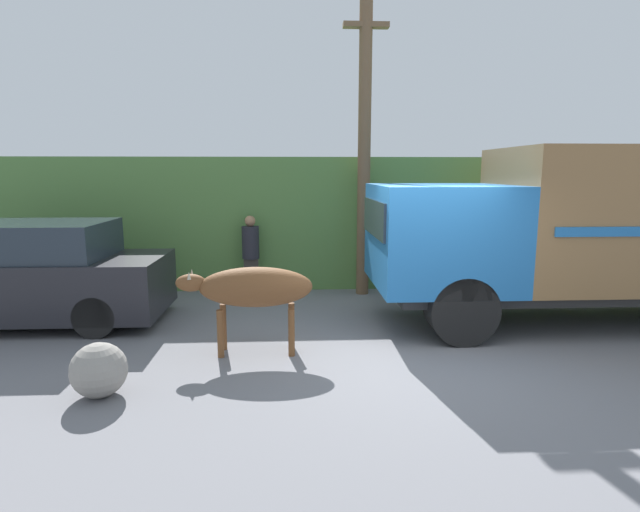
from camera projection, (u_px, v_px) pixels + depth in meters
ground_plane at (421, 356)px, 6.99m from camera, size 60.00×60.00×0.00m
hillside_embankment at (356, 212)px, 14.11m from camera, size 32.00×6.81×2.86m
cargo_truck at (599, 227)px, 8.28m from camera, size 7.17×2.32×2.94m
brown_cow at (253, 289)px, 6.97m from camera, size 1.90×0.56×1.24m
parked_suv at (27, 276)px, 8.35m from camera, size 4.54×1.83×1.73m
pedestrian_on_hill at (251, 252)px, 10.36m from camera, size 0.39×0.39×1.66m
utility_pole at (364, 142)px, 10.07m from camera, size 0.90×0.26×6.10m
roadside_rock at (99, 370)px, 5.69m from camera, size 0.63×0.63×0.63m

